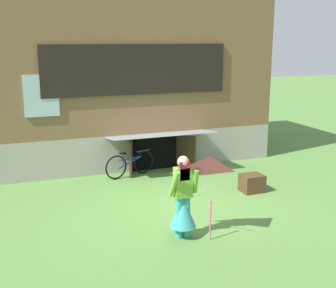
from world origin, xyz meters
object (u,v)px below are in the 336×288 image
Objects in this scene: bicycle_blue at (130,164)px; wooden_crate at (252,183)px; person at (183,204)px; kite at (209,180)px.

wooden_crate is (2.54, -2.35, -0.13)m from bicycle_blue.
person is at bearing -144.83° from wooden_crate.
kite is 4.90m from bicycle_blue.
kite is 2.94× the size of wooden_crate.
kite reaches higher than wooden_crate.
person reaches higher than kite.
person is 4.24m from bicycle_blue.
person reaches higher than bicycle_blue.
bicycle_blue is (0.13, 4.23, -0.34)m from person.
bicycle_blue is 3.46m from wooden_crate.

